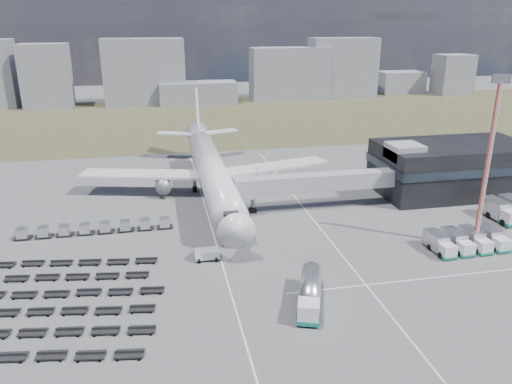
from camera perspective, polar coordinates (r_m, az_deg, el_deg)
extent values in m
plane|color=#565659|center=(71.74, -2.09, -8.71)|extent=(420.00, 420.00, 0.00)
cube|color=#47432A|center=(176.03, -8.06, 8.18)|extent=(420.00, 90.00, 0.01)
cube|color=silver|center=(75.90, -4.22, -7.09)|extent=(0.25, 110.00, 0.01)
cube|color=silver|center=(79.83, 8.77, -5.88)|extent=(0.25, 110.00, 0.01)
cube|color=silver|center=(73.06, 19.03, -9.31)|extent=(40.00, 0.25, 0.01)
cube|color=black|center=(108.05, 21.57, 2.58)|extent=(30.00, 16.00, 10.00)
cube|color=#262D38|center=(107.73, 21.65, 3.19)|extent=(30.40, 16.40, 1.60)
cube|color=#939399|center=(99.22, 16.64, 4.42)|extent=(6.00, 6.00, 3.00)
cube|color=#939399|center=(92.19, 6.90, 1.14)|extent=(29.80, 3.00, 3.00)
cube|color=#939399|center=(88.56, -1.26, 0.50)|extent=(4.00, 3.60, 3.40)
cylinder|color=slate|center=(90.14, -0.37, -0.87)|extent=(0.70, 0.70, 5.10)
cylinder|color=black|center=(90.89, -0.37, -2.11)|extent=(1.40, 0.90, 1.40)
cylinder|color=silver|center=(97.28, -5.04, 2.31)|extent=(5.60, 48.00, 5.60)
cone|color=silver|center=(72.57, -2.60, -3.74)|extent=(5.60, 5.00, 5.60)
cone|color=silver|center=(124.02, -6.57, 6.39)|extent=(5.60, 8.00, 5.60)
cube|color=black|center=(74.09, -2.85, -2.57)|extent=(2.20, 2.00, 0.80)
cube|color=silver|center=(101.94, -12.63, 2.00)|extent=(25.59, 11.38, 0.50)
cube|color=silver|center=(104.47, 1.76, 2.90)|extent=(25.59, 11.38, 0.50)
cylinder|color=slate|center=(100.51, -10.58, 0.88)|extent=(3.00, 5.00, 3.00)
cylinder|color=slate|center=(102.38, 0.09, 1.56)|extent=(3.00, 5.00, 3.00)
cube|color=silver|center=(125.56, -9.18, 6.62)|extent=(9.49, 5.63, 0.35)
cube|color=silver|center=(126.43, -4.17, 6.91)|extent=(9.49, 5.63, 0.35)
cube|color=silver|center=(125.81, -6.80, 9.22)|extent=(0.50, 9.06, 11.45)
cylinder|color=slate|center=(79.18, -3.18, -4.89)|extent=(0.50, 0.50, 2.50)
cylinder|color=slate|center=(102.05, -7.02, 0.67)|extent=(0.60, 0.60, 2.50)
cylinder|color=slate|center=(102.67, -3.47, 0.90)|extent=(0.60, 0.60, 2.50)
cylinder|color=black|center=(79.49, -3.17, -5.38)|extent=(0.50, 1.20, 1.20)
cube|color=gray|center=(213.06, -22.85, 12.11)|extent=(17.69, 12.00, 24.14)
cube|color=gray|center=(209.02, -12.63, 13.24)|extent=(31.63, 12.00, 25.75)
cube|color=gray|center=(207.81, -6.64, 11.18)|extent=(31.02, 12.00, 8.82)
cube|color=gray|center=(218.71, 3.84, 13.35)|extent=(33.11, 12.00, 21.55)
cube|color=gray|center=(227.37, 9.84, 13.81)|extent=(28.98, 12.00, 25.19)
cube|color=gray|center=(246.90, 16.16, 11.96)|extent=(20.37, 12.00, 9.69)
cube|color=gray|center=(249.47, 21.57, 12.38)|extent=(15.36, 12.00, 17.64)
cube|color=silver|center=(59.77, 6.03, -13.40)|extent=(3.23, 3.23, 2.43)
cube|color=#157864|center=(60.29, 6.00, -14.16)|extent=(3.36, 3.36, 0.53)
cylinder|color=silver|center=(63.94, 6.24, -10.55)|extent=(5.12, 8.34, 2.64)
cube|color=slate|center=(64.55, 6.20, -11.48)|extent=(5.02, 8.30, 0.37)
cylinder|color=black|center=(63.34, 6.13, -12.42)|extent=(2.97, 2.01, 1.16)
cube|color=silver|center=(74.12, -5.64, -7.14)|extent=(3.56, 2.01, 1.57)
cube|color=silver|center=(96.20, -3.80, -0.27)|extent=(2.82, 5.66, 2.54)
cube|color=#157864|center=(96.56, -3.79, -0.86)|extent=(2.92, 5.76, 0.41)
cube|color=silver|center=(79.21, 21.04, -6.31)|extent=(2.14, 2.06, 1.98)
cube|color=#157864|center=(79.53, 20.98, -6.81)|extent=(2.24, 2.15, 0.41)
cube|color=silver|center=(81.40, 19.85, -5.17)|extent=(2.31, 4.22, 2.34)
cube|color=silver|center=(80.92, 22.85, -6.00)|extent=(2.14, 2.06, 1.98)
cube|color=#157864|center=(81.23, 22.78, -6.49)|extent=(2.24, 2.15, 0.41)
cube|color=silver|center=(83.07, 21.64, -4.90)|extent=(2.31, 4.22, 2.34)
cube|color=silver|center=(82.70, 24.58, -5.71)|extent=(2.14, 2.06, 1.98)
cube|color=#157864|center=(83.01, 24.51, -6.19)|extent=(2.24, 2.15, 0.41)
cube|color=silver|center=(84.81, 23.34, -4.64)|extent=(2.31, 4.22, 2.34)
cube|color=silver|center=(84.56, 26.24, -5.42)|extent=(2.14, 2.06, 1.98)
cube|color=#157864|center=(84.86, 26.16, -5.89)|extent=(2.24, 2.15, 0.41)
cube|color=silver|center=(86.62, 24.98, -4.39)|extent=(2.31, 4.22, 2.34)
cube|color=silver|center=(95.41, 27.08, -2.64)|extent=(2.70, 2.60, 2.43)
cube|color=#157864|center=(95.74, 26.99, -3.17)|extent=(2.82, 2.72, 0.50)
cube|color=silver|center=(97.92, 25.65, -1.60)|extent=(2.99, 5.25, 2.88)
cube|color=black|center=(88.64, -25.10, -4.74)|extent=(2.62, 1.61, 0.18)
cube|color=silver|center=(88.32, -25.18, -4.23)|extent=(1.61, 1.61, 1.51)
cube|color=black|center=(87.88, -23.07, -4.64)|extent=(2.62, 1.61, 0.18)
cube|color=silver|center=(87.56, -23.14, -4.13)|extent=(1.61, 1.61, 1.51)
cube|color=black|center=(87.24, -21.01, -4.54)|extent=(2.62, 1.61, 0.18)
cube|color=silver|center=(86.91, -21.07, -4.03)|extent=(1.61, 1.61, 1.51)
cube|color=black|center=(86.70, -18.91, -4.43)|extent=(2.62, 1.61, 0.18)
cube|color=silver|center=(86.38, -18.97, -3.91)|extent=(1.61, 1.61, 1.51)
cube|color=black|center=(86.29, -16.80, -4.31)|extent=(2.62, 1.61, 0.18)
cube|color=silver|center=(85.96, -16.85, -3.79)|extent=(1.61, 1.61, 1.51)
cube|color=black|center=(85.99, -14.67, -4.19)|extent=(2.62, 1.61, 0.18)
cube|color=silver|center=(85.66, -14.72, -3.66)|extent=(1.61, 1.61, 1.51)
cube|color=black|center=(85.81, -12.53, -4.05)|extent=(2.62, 1.61, 0.18)
cube|color=silver|center=(85.48, -12.57, -3.53)|extent=(1.61, 1.61, 1.51)
cube|color=black|center=(85.76, -10.38, -3.92)|extent=(2.62, 1.61, 0.18)
cube|color=silver|center=(85.43, -10.41, -3.39)|extent=(1.61, 1.61, 1.51)
cube|color=black|center=(64.30, -26.42, -14.23)|extent=(32.26, 6.15, 0.73)
cube|color=black|center=(67.58, -25.06, -12.29)|extent=(32.26, 6.15, 0.73)
cube|color=black|center=(70.97, -23.85, -10.53)|extent=(32.26, 6.15, 0.73)
cube|color=black|center=(74.44, -22.76, -8.93)|extent=(28.25, 5.57, 0.73)
cube|color=black|center=(77.99, -21.77, -7.48)|extent=(28.25, 5.57, 0.73)
cylinder|color=#B32D1C|center=(81.05, 24.88, 2.47)|extent=(0.71, 0.71, 25.35)
cube|color=slate|center=(78.66, 26.24, 11.54)|extent=(2.50, 1.33, 1.22)
cube|color=#565659|center=(85.18, 23.70, -5.61)|extent=(2.03, 2.03, 0.30)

